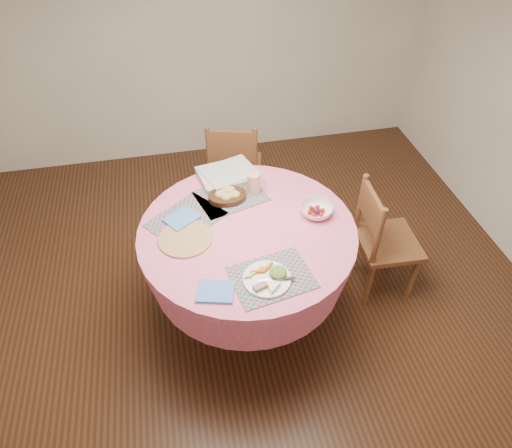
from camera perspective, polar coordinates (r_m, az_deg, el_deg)
The scene contains 16 objects.
ground at distance 3.13m, azimuth -0.91°, elevation -10.67°, with size 4.00×4.00×0.00m, color #331C0F.
room_envelope at distance 2.03m, azimuth -1.47°, elevation 19.57°, with size 4.01×4.01×2.71m.
dining_table at distance 2.70m, azimuth -1.04°, elevation -3.64°, with size 1.24×1.24×0.75m.
chair_right at distance 3.06m, azimuth 15.48°, elevation -1.78°, with size 0.39×0.41×0.85m.
chair_back at distance 3.54m, azimuth -2.75°, elevation 7.15°, with size 0.48×0.47×0.87m.
placemat_front at distance 2.32m, azimuth 1.98°, elevation -6.68°, with size 0.40×0.30×0.01m, color #136B60.
placemat_left at distance 2.65m, azimuth -8.73°, elevation 0.58°, with size 0.40×0.30×0.01m, color #136B60.
placemat_back at distance 2.79m, azimuth -3.18°, elevation 3.52°, with size 0.40×0.30×0.01m, color #136B60.
wicker_trivet at distance 2.53m, azimuth -8.81°, elevation -1.78°, with size 0.30×0.30×0.01m, color olive.
napkin_near at distance 2.26m, azimuth -5.09°, elevation -8.40°, with size 0.18×0.14×0.01m, color #4E7BCA.
napkin_far at distance 2.65m, azimuth -9.24°, elevation 0.69°, with size 0.18×0.14×0.01m, color #4E7BCA.
dinner_plate at distance 2.29m, azimuth 1.62°, elevation -6.83°, with size 0.24×0.25×0.05m.
bread_bowl at distance 2.74m, azimuth -3.60°, elevation 3.68°, with size 0.23×0.23×0.08m.
latte_mug at distance 2.77m, azimuth -0.23°, elevation 5.18°, with size 0.12×0.08×0.13m.
fruit_bowl at distance 2.66m, azimuth 7.55°, elevation 1.68°, with size 0.24×0.24×0.06m.
newspaper_stack at distance 2.92m, azimuth -3.65°, elevation 6.24°, with size 0.40×0.34×0.04m.
Camera 1 is at (-0.33, -1.83, 2.51)m, focal length 32.00 mm.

